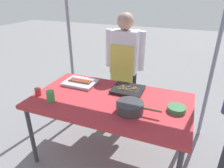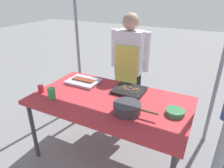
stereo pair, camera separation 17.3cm
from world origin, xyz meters
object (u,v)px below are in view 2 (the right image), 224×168
Objects in this scene: vendor_woman at (129,63)px; cooking_wok at (127,108)px; condiment_bowl at (175,112)px; drink_cup_near_edge at (52,93)px; tray_grilled_sausages at (83,81)px; tray_meat_skewers at (129,90)px; drink_cup_by_wok at (41,89)px; stall_table at (110,104)px.

cooking_wok is at bearing 111.82° from vendor_woman.
cooking_wok is 0.43m from condiment_bowl.
drink_cup_near_edge is (-0.79, -0.10, 0.00)m from cooking_wok.
tray_grilled_sausages is 2.22× the size of condiment_bowl.
tray_grilled_sausages is at bearing -176.62° from tray_meat_skewers.
tray_meat_skewers is 0.82× the size of cooking_wok.
cooking_wok reaches higher than tray_meat_skewers.
drink_cup_by_wok is (-0.27, -0.41, 0.02)m from tray_grilled_sausages.
condiment_bowl reaches higher than tray_meat_skewers.
tray_grilled_sausages is 0.47m from drink_cup_near_edge.
tray_grilled_sausages is 0.24× the size of vendor_woman.
tray_grilled_sausages is at bearing 56.77° from drink_cup_by_wok.
tray_grilled_sausages reaches higher than tray_meat_skewers.
drink_cup_near_edge reaches higher than tray_meat_skewers.
tray_grilled_sausages is 3.33× the size of drink_cup_near_edge.
condiment_bowl is 0.11× the size of vendor_woman.
drink_cup_near_edge is (-1.18, -0.27, 0.03)m from condiment_bowl.
drink_cup_near_edge is at bearing 66.03° from vendor_woman.
cooking_wok reaches higher than stall_table.
tray_meat_skewers is at bearing 66.00° from stall_table.
cooking_wok is 0.95m from vendor_woman.
drink_cup_by_wok is at bearing -164.89° from stall_table.
drink_cup_near_edge is at bearing -172.43° from cooking_wok.
cooking_wok is 5.11× the size of drink_cup_by_wok.
stall_table is 9.60× the size of condiment_bowl.
condiment_bowl is 2.08× the size of drink_cup_by_wok.
drink_cup_by_wok is at bearing -170.96° from condiment_bowl.
cooking_wok is at bearing -29.78° from stall_table.
stall_table is 19.93× the size of drink_cup_by_wok.
drink_cup_by_wok reaches higher than tray_meat_skewers.
condiment_bowl is (0.39, 0.17, -0.03)m from cooking_wok.
tray_meat_skewers is 4.19× the size of drink_cup_by_wok.
stall_table is at bearing 150.22° from cooking_wok.
cooking_wok is (0.14, -0.39, 0.03)m from tray_meat_skewers.
cooking_wok is at bearing 7.57° from drink_cup_near_edge.
condiment_bowl is (1.11, -0.19, 0.00)m from tray_grilled_sausages.
condiment_bowl is at bearing -22.78° from tray_meat_skewers.
condiment_bowl is at bearing 22.89° from cooking_wok.
tray_meat_skewers is 2.02× the size of condiment_bowl.
tray_meat_skewers is (0.58, 0.03, -0.00)m from tray_grilled_sausages.
tray_meat_skewers is 0.22× the size of vendor_woman.
condiment_bowl is 1.50× the size of drink_cup_near_edge.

